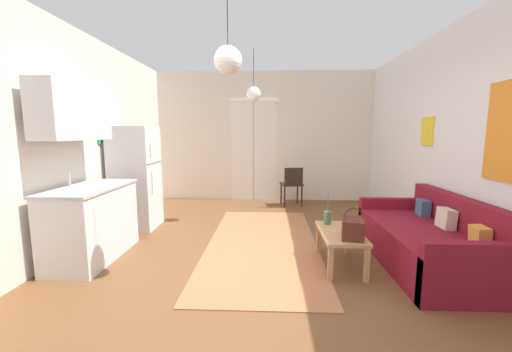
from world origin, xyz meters
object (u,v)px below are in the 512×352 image
(refrigerator, at_px, (136,178))
(accent_chair, at_px, (292,183))
(pendant_lamp_near, at_px, (228,60))
(bamboo_vase, at_px, (327,217))
(pendant_lamp_far, at_px, (254,94))
(couch, at_px, (430,242))
(coffee_table, at_px, (341,237))
(handbag, at_px, (353,228))

(refrigerator, relative_size, accent_chair, 1.97)
(pendant_lamp_near, bearing_deg, bamboo_vase, 28.81)
(bamboo_vase, distance_m, pendant_lamp_far, 2.44)
(couch, height_order, bamboo_vase, couch)
(couch, xyz_separation_m, pendant_lamp_far, (-2.12, 1.70, 1.89))
(coffee_table, relative_size, refrigerator, 0.52)
(coffee_table, distance_m, bamboo_vase, 0.34)
(pendant_lamp_far, bearing_deg, coffee_table, -58.42)
(pendant_lamp_near, bearing_deg, couch, 9.94)
(coffee_table, relative_size, pendant_lamp_far, 1.03)
(handbag, xyz_separation_m, pendant_lamp_near, (-1.30, -0.13, 1.70))
(pendant_lamp_near, height_order, pendant_lamp_far, same)
(handbag, bearing_deg, bamboo_vase, 109.71)
(couch, relative_size, pendant_lamp_far, 2.30)
(coffee_table, height_order, refrigerator, refrigerator)
(coffee_table, bearing_deg, couch, 3.60)
(handbag, bearing_deg, couch, 15.72)
(coffee_table, distance_m, handbag, 0.28)
(pendant_lamp_far, bearing_deg, refrigerator, -167.56)
(coffee_table, height_order, bamboo_vase, bamboo_vase)
(couch, xyz_separation_m, pendant_lamp_near, (-2.27, -0.40, 1.95))
(handbag, relative_size, pendant_lamp_near, 0.45)
(refrigerator, relative_size, pendant_lamp_near, 2.06)
(coffee_table, xyz_separation_m, pendant_lamp_far, (-1.09, 1.77, 1.81))
(handbag, relative_size, accent_chair, 0.43)
(bamboo_vase, relative_size, handbag, 1.06)
(couch, distance_m, handbag, 1.03)
(couch, bearing_deg, refrigerator, 162.14)
(couch, bearing_deg, coffee_table, -176.40)
(couch, xyz_separation_m, accent_chair, (-1.38, 2.84, 0.22))
(bamboo_vase, xyz_separation_m, refrigerator, (-2.86, 1.07, 0.32))
(handbag, bearing_deg, refrigerator, 152.80)
(pendant_lamp_near, bearing_deg, accent_chair, 74.75)
(coffee_table, xyz_separation_m, pendant_lamp_near, (-1.23, -0.33, 1.87))
(couch, distance_m, pendant_lamp_far, 3.31)
(handbag, xyz_separation_m, refrigerator, (-3.03, 1.56, 0.30))
(refrigerator, bearing_deg, coffee_table, -24.59)
(pendant_lamp_near, distance_m, pendant_lamp_far, 2.10)
(handbag, bearing_deg, pendant_lamp_near, -174.47)
(couch, distance_m, bamboo_vase, 1.18)
(handbag, bearing_deg, pendant_lamp_far, 120.51)
(refrigerator, height_order, pendant_lamp_near, pendant_lamp_near)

